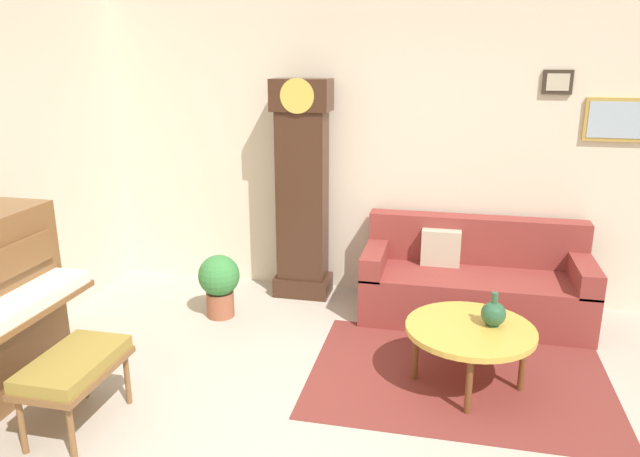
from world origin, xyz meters
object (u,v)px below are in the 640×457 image
object	(u,v)px
couch	(473,282)
potted_plant	(219,282)
coffee_table	(470,331)
grandfather_clock	(302,196)
green_jug	(493,314)
piano_bench	(74,368)

from	to	relation	value
couch	potted_plant	bearing A→B (deg)	-167.11
coffee_table	potted_plant	size ratio (longest dim) A/B	1.57
grandfather_clock	potted_plant	distance (m)	1.09
couch	green_jug	world-z (taller)	couch
green_jug	potted_plant	bearing A→B (deg)	164.22
green_jug	potted_plant	world-z (taller)	green_jug
green_jug	grandfather_clock	bearing A→B (deg)	142.14
grandfather_clock	couch	xyz separation A→B (m)	(1.57, -0.16, -0.65)
grandfather_clock	potted_plant	world-z (taller)	grandfather_clock
potted_plant	grandfather_clock	bearing A→B (deg)	48.39
grandfather_clock	green_jug	xyz separation A→B (m)	(1.67, -1.30, -0.44)
piano_bench	green_jug	size ratio (longest dim) A/B	2.92
couch	green_jug	bearing A→B (deg)	-85.34
coffee_table	grandfather_clock	bearing A→B (deg)	138.23
piano_bench	green_jug	world-z (taller)	green_jug
grandfather_clock	couch	bearing A→B (deg)	-5.98
green_jug	coffee_table	bearing A→B (deg)	-157.47
grandfather_clock	green_jug	bearing A→B (deg)	-37.86
piano_bench	couch	bearing A→B (deg)	42.74
piano_bench	grandfather_clock	distance (m)	2.58
couch	green_jug	distance (m)	1.15
coffee_table	couch	bearing A→B (deg)	87.35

